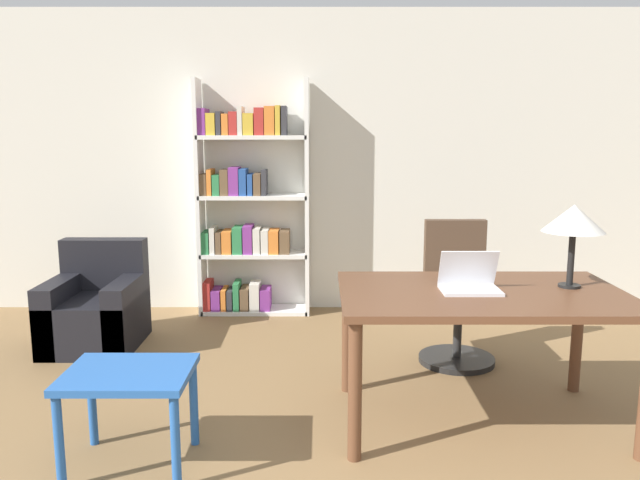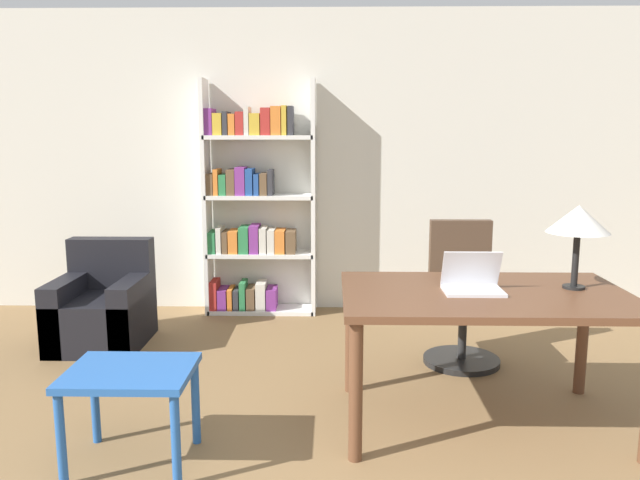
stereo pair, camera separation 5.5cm
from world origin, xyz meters
name	(u,v)px [view 1 (the left image)]	position (x,y,z in m)	size (l,w,h in m)	color
wall_back	(340,163)	(0.00, 4.53, 1.35)	(8.00, 0.06, 2.70)	silver
desk	(485,307)	(0.74, 2.16, 0.67)	(1.57, 0.97, 0.76)	brown
laptop	(472,282)	(0.67, 2.16, 0.81)	(0.32, 0.22, 0.22)	silver
table_lamp	(577,220)	(1.25, 2.24, 1.15)	(0.34, 0.34, 0.47)	black
office_chair	(459,300)	(0.83, 3.15, 0.44)	(0.54, 0.54, 1.00)	black
side_table_blue	(132,386)	(-1.08, 1.68, 0.41)	(0.60, 0.49, 0.49)	#2356A3
armchair	(99,311)	(-1.88, 3.45, 0.27)	(0.66, 0.72, 0.79)	black
bookshelf	(249,209)	(-0.81, 4.34, 0.95)	(0.99, 0.28, 2.08)	white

